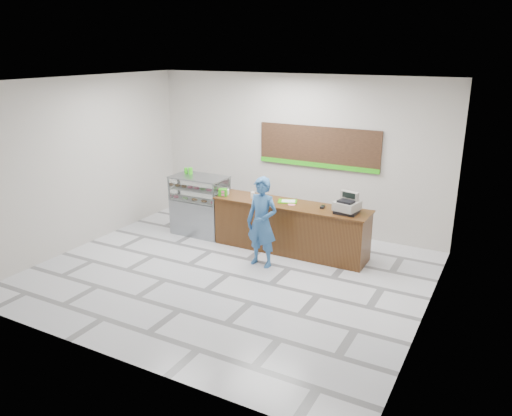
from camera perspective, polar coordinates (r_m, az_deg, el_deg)
The scene contains 16 objects.
floor at distance 9.41m, azimuth -3.18°, elevation -7.53°, with size 7.00×7.00×0.00m, color silver.
back_wall at distance 11.39m, azimuth 4.56°, elevation 6.27°, with size 7.00×7.00×0.00m, color beige.
ceiling at distance 8.51m, azimuth -3.59°, elevation 14.26°, with size 7.00×7.00×0.00m, color silver.
sales_counter at distance 10.24m, azimuth 3.93°, elevation -2.25°, with size 3.26×0.76×1.03m.
display_case at distance 11.22m, azimuth -6.43°, elevation 0.37°, with size 1.22×0.72×1.33m.
menu_board at distance 11.11m, azimuth 7.11°, elevation 6.86°, with size 2.80×0.06×0.90m.
cash_register at distance 9.61m, azimuth 10.39°, elevation 0.30°, with size 0.49×0.51×0.39m.
card_terminal at distance 9.87m, azimuth 7.60°, elevation 0.12°, with size 0.08×0.15×0.04m, color black.
serving_tray at distance 10.19m, azimuth 3.63°, elevation 0.77°, with size 0.44×0.38×0.02m.
napkin_box at distance 10.69m, azimuth -3.47°, elevation 1.83°, with size 0.12×0.12×0.11m, color white.
straw_cup at distance 10.40m, azimuth -0.38°, elevation 1.49°, with size 0.09×0.09×0.13m, color silver.
promo_box at distance 10.58m, azimuth -3.81°, elevation 1.80°, with size 0.18×0.12×0.16m, color #2FBD15.
donut_decal at distance 10.02m, azimuth 4.09°, elevation 0.41°, with size 0.15×0.15×0.00m, color pink.
green_cup_left at distance 11.36m, azimuth -8.01°, elevation 4.26°, with size 0.08×0.08×0.12m, color #2FBD15.
green_cup_right at distance 11.26m, azimuth -7.50°, elevation 4.23°, with size 0.09×0.09×0.15m, color #2FBD15.
customer at distance 9.45m, azimuth 0.69°, elevation -1.64°, with size 0.64×0.42×1.75m, color #306199.
Camera 1 is at (4.46, -7.23, 4.03)m, focal length 35.00 mm.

